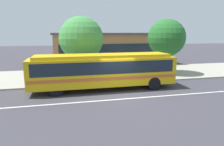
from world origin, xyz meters
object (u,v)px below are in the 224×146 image
(street_tree_near_stop, at_px, (81,39))
(street_tree_mid_block, at_px, (167,38))
(bus_stop_sign, at_px, (153,63))
(transit_bus, at_px, (103,69))
(pedestrian_waiting_near_sign, at_px, (143,68))

(street_tree_near_stop, distance_m, street_tree_mid_block, 8.73)
(bus_stop_sign, relative_size, street_tree_mid_block, 0.42)
(bus_stop_sign, bearing_deg, transit_bus, -160.06)
(street_tree_near_stop, bearing_deg, street_tree_mid_block, 3.10)
(transit_bus, distance_m, street_tree_near_stop, 4.60)
(transit_bus, relative_size, bus_stop_sign, 4.67)
(transit_bus, bearing_deg, street_tree_mid_block, 30.04)
(street_tree_near_stop, bearing_deg, transit_bus, -71.46)
(transit_bus, height_order, street_tree_mid_block, street_tree_mid_block)
(pedestrian_waiting_near_sign, height_order, street_tree_near_stop, street_tree_near_stop)
(transit_bus, height_order, pedestrian_waiting_near_sign, transit_bus)
(transit_bus, relative_size, street_tree_near_stop, 1.94)
(bus_stop_sign, distance_m, street_tree_mid_block, 4.17)
(transit_bus, height_order, street_tree_near_stop, street_tree_near_stop)
(street_tree_mid_block, bearing_deg, pedestrian_waiting_near_sign, -149.61)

